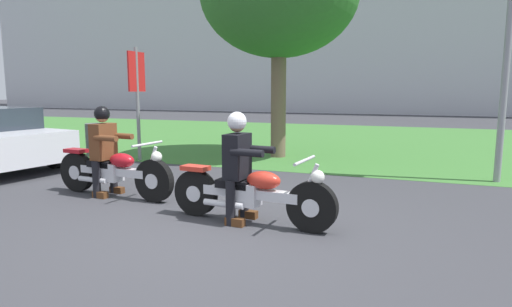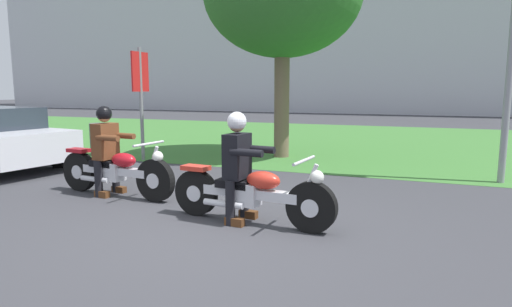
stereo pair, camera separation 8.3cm
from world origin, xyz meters
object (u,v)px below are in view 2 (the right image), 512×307
(motorcycle_lead, at_px, (250,194))
(motorcycle_follow, at_px, (116,171))
(rider_follow, at_px, (106,143))
(trash_can, at_px, (99,139))
(rider_lead, at_px, (238,158))
(sign_banner, at_px, (141,86))

(motorcycle_lead, height_order, motorcycle_follow, motorcycle_follow)
(rider_follow, bearing_deg, trash_can, 137.87)
(rider_lead, height_order, trash_can, rider_lead)
(rider_lead, bearing_deg, sign_banner, 143.51)
(trash_can, distance_m, sign_banner, 1.96)
(rider_follow, height_order, trash_can, rider_follow)
(rider_follow, bearing_deg, rider_lead, -7.04)
(motorcycle_lead, bearing_deg, rider_follow, 173.34)
(rider_lead, bearing_deg, motorcycle_follow, 172.52)
(motorcycle_follow, xyz_separation_m, rider_follow, (-0.17, 0.02, 0.43))
(motorcycle_lead, distance_m, rider_follow, 2.75)
(motorcycle_lead, distance_m, trash_can, 6.81)
(rider_follow, relative_size, sign_banner, 0.54)
(rider_follow, distance_m, sign_banner, 3.55)
(trash_can, bearing_deg, sign_banner, -7.26)
(trash_can, bearing_deg, motorcycle_lead, -33.78)
(motorcycle_follow, relative_size, trash_can, 2.72)
(motorcycle_follow, bearing_deg, sign_banner, 124.43)
(motorcycle_lead, relative_size, rider_lead, 1.60)
(motorcycle_lead, distance_m, motorcycle_follow, 2.54)
(motorcycle_lead, xyz_separation_m, motorcycle_follow, (-2.49, 0.53, 0.01))
(motorcycle_lead, relative_size, trash_can, 2.72)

